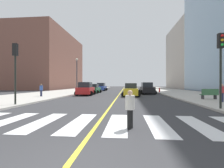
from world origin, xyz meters
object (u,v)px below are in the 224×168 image
object	(u,v)px
traffic_light_near_corner	(221,56)
fire_hydrant	(159,90)
car_black_fifth	(147,89)
pedestrian_crossing	(130,107)
pedestrian_waiting_east	(222,92)
car_red_sixth	(86,89)
car_yellow_fourth	(131,90)
car_green_second	(94,89)
car_blue_third	(101,87)
car_white_nearest	(129,86)
pedestrian_walking_west	(41,89)
park_bench	(209,94)
traffic_light_far_corner	(15,62)
street_lamp	(77,72)

from	to	relation	value
traffic_light_near_corner	fire_hydrant	distance (m)	21.47
car_black_fifth	pedestrian_crossing	xyz separation A→B (m)	(-3.45, -22.52, -0.10)
car_black_fifth	traffic_light_near_corner	distance (m)	18.03
pedestrian_waiting_east	pedestrian_crossing	bearing A→B (deg)	12.33
car_black_fifth	car_red_sixth	bearing A→B (deg)	20.51
fire_hydrant	pedestrian_crossing	bearing A→B (deg)	-103.69
car_yellow_fourth	pedestrian_crossing	xyz separation A→B (m)	(-0.45, -16.75, -0.03)
car_yellow_fourth	pedestrian_crossing	bearing A→B (deg)	90.27
car_green_second	traffic_light_near_corner	xyz separation A→B (m)	(12.72, -19.11, 2.88)
car_blue_third	pedestrian_waiting_east	size ratio (longest dim) A/B	2.78
car_black_fifth	fire_hydrant	xyz separation A→B (m)	(2.92, 3.64, -0.39)
car_white_nearest	traffic_light_near_corner	bearing A→B (deg)	97.56
car_yellow_fourth	pedestrian_walking_west	world-z (taller)	car_yellow_fourth
car_green_second	car_yellow_fourth	xyz separation A→B (m)	(6.95, -7.27, 0.05)
car_yellow_fourth	park_bench	xyz separation A→B (m)	(8.42, -4.90, -0.20)
car_black_fifth	pedestrian_walking_west	xyz separation A→B (m)	(-15.00, -8.71, 0.10)
traffic_light_far_corner	pedestrian_waiting_east	size ratio (longest dim) A/B	2.98
car_red_sixth	fire_hydrant	size ratio (longest dim) A/B	5.31
fire_hydrant	pedestrian_waiting_east	bearing A→B (deg)	-82.43
car_black_fifth	traffic_light_far_corner	world-z (taller)	traffic_light_far_corner
car_blue_third	pedestrian_crossing	bearing A→B (deg)	-77.23
car_black_fifth	traffic_light_near_corner	xyz separation A→B (m)	(2.77, -17.60, 2.75)
car_black_fifth	street_lamp	xyz separation A→B (m)	(-13.53, 1.99, 3.22)
pedestrian_waiting_east	pedestrian_walking_west	xyz separation A→B (m)	(-20.19, 4.71, 0.00)
car_blue_third	park_bench	xyz separation A→B (m)	(15.62, -22.62, -0.27)
car_yellow_fourth	park_bench	distance (m)	9.74
park_bench	pedestrian_crossing	size ratio (longest dim) A/B	1.16
car_white_nearest	car_blue_third	distance (m)	20.68
traffic_light_near_corner	car_red_sixth	bearing A→B (deg)	-46.19
car_white_nearest	car_blue_third	world-z (taller)	car_blue_third
car_yellow_fourth	car_black_fifth	world-z (taller)	car_black_fifth
car_red_sixth	traffic_light_far_corner	distance (m)	13.18
car_blue_third	car_yellow_fourth	size ratio (longest dim) A/B	1.07
car_yellow_fourth	traffic_light_near_corner	size ratio (longest dim) A/B	0.85
car_green_second	pedestrian_crossing	size ratio (longest dim) A/B	2.61
traffic_light_far_corner	pedestrian_waiting_east	world-z (taller)	traffic_light_far_corner
pedestrian_crossing	traffic_light_near_corner	bearing A→B (deg)	-29.30
car_black_fifth	park_bench	size ratio (longest dim) A/B	2.57
car_yellow_fourth	traffic_light_far_corner	size ratio (longest dim) A/B	0.87
pedestrian_crossing	street_lamp	distance (m)	26.70
traffic_light_near_corner	fire_hydrant	size ratio (longest dim) A/B	5.74
street_lamp	car_white_nearest	bearing A→B (deg)	69.94
park_bench	car_blue_third	bearing A→B (deg)	31.76
car_yellow_fourth	park_bench	bearing A→B (deg)	151.64
car_black_fifth	traffic_light_near_corner	world-z (taller)	traffic_light_near_corner
traffic_light_near_corner	street_lamp	xyz separation A→B (m)	(-16.30, 19.59, 0.47)
car_black_fifth	pedestrian_waiting_east	bearing A→B (deg)	109.24
traffic_light_far_corner	street_lamp	xyz separation A→B (m)	(-0.88, 18.82, 0.56)
car_red_sixth	traffic_light_far_corner	bearing A→B (deg)	-103.37
traffic_light_near_corner	traffic_light_far_corner	world-z (taller)	traffic_light_near_corner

